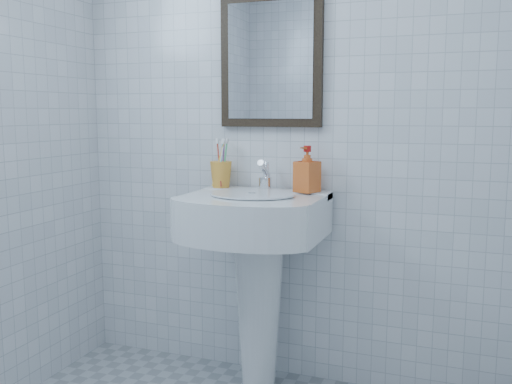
% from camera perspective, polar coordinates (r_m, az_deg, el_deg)
% --- Properties ---
extents(wall_back, '(2.20, 0.02, 2.50)m').
position_cam_1_polar(wall_back, '(2.74, 3.49, 6.72)').
color(wall_back, silver).
rests_on(wall_back, ground).
extents(washbasin, '(0.62, 0.45, 0.95)m').
position_cam_1_polar(washbasin, '(2.65, 0.07, -6.66)').
color(washbasin, white).
rests_on(washbasin, ground).
extents(faucet, '(0.06, 0.13, 0.15)m').
position_cam_1_polar(faucet, '(2.69, 0.91, 1.42)').
color(faucet, silver).
rests_on(faucet, washbasin).
extents(toothbrush_cup, '(0.12, 0.12, 0.13)m').
position_cam_1_polar(toothbrush_cup, '(2.79, -3.52, 1.76)').
color(toothbrush_cup, orange).
rests_on(toothbrush_cup, washbasin).
extents(soap_dispenser, '(0.12, 0.13, 0.21)m').
position_cam_1_polar(soap_dispenser, '(2.63, 5.13, 2.27)').
color(soap_dispenser, '#B82912').
rests_on(soap_dispenser, washbasin).
extents(wall_mirror, '(0.50, 0.04, 0.62)m').
position_cam_1_polar(wall_mirror, '(2.76, 1.49, 12.97)').
color(wall_mirror, black).
rests_on(wall_mirror, wall_back).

